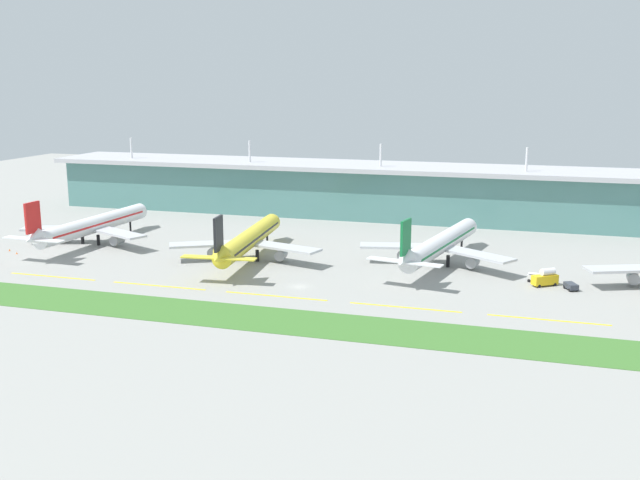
# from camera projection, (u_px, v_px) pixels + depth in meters

# --- Properties ---
(ground_plane) EXTENTS (600.00, 600.00, 0.00)m
(ground_plane) POSITION_uv_depth(u_px,v_px,m) (299.00, 287.00, 200.35)
(ground_plane) COLOR gray
(terminal_building) EXTENTS (288.00, 34.00, 30.38)m
(terminal_building) POSITION_uv_depth(u_px,v_px,m) (383.00, 191.00, 300.61)
(terminal_building) COLOR slate
(terminal_building) RESTS_ON ground
(airliner_nearest) EXTENTS (48.75, 66.73, 18.90)m
(airliner_nearest) POSITION_uv_depth(u_px,v_px,m) (92.00, 225.00, 251.79)
(airliner_nearest) COLOR white
(airliner_nearest) RESTS_ON ground
(airliner_near_middle) EXTENTS (48.55, 66.34, 18.90)m
(airliner_near_middle) POSITION_uv_depth(u_px,v_px,m) (248.00, 240.00, 229.12)
(airliner_near_middle) COLOR yellow
(airliner_near_middle) RESTS_ON ground
(airliner_far_middle) EXTENTS (47.95, 67.89, 18.90)m
(airliner_far_middle) POSITION_uv_depth(u_px,v_px,m) (440.00, 244.00, 222.83)
(airliner_far_middle) COLOR silver
(airliner_far_middle) RESTS_ON ground
(taxiway_stripe_west) EXTENTS (28.00, 0.70, 0.04)m
(taxiway_stripe_west) POSITION_uv_depth(u_px,v_px,m) (53.00, 277.00, 210.58)
(taxiway_stripe_west) COLOR yellow
(taxiway_stripe_west) RESTS_ON ground
(taxiway_stripe_mid_west) EXTENTS (28.00, 0.70, 0.04)m
(taxiway_stripe_mid_west) POSITION_uv_depth(u_px,v_px,m) (159.00, 286.00, 201.04)
(taxiway_stripe_mid_west) COLOR yellow
(taxiway_stripe_mid_west) RESTS_ON ground
(taxiway_stripe_centre) EXTENTS (28.00, 0.70, 0.04)m
(taxiway_stripe_centre) POSITION_uv_depth(u_px,v_px,m) (276.00, 296.00, 191.51)
(taxiway_stripe_centre) COLOR yellow
(taxiway_stripe_centre) RESTS_ON ground
(taxiway_stripe_mid_east) EXTENTS (28.00, 0.70, 0.04)m
(taxiway_stripe_mid_east) POSITION_uv_depth(u_px,v_px,m) (405.00, 307.00, 181.97)
(taxiway_stripe_mid_east) COLOR yellow
(taxiway_stripe_mid_east) RESTS_ON ground
(taxiway_stripe_east) EXTENTS (28.00, 0.70, 0.04)m
(taxiway_stripe_east) POSITION_uv_depth(u_px,v_px,m) (548.00, 320.00, 172.44)
(taxiway_stripe_east) COLOR yellow
(taxiway_stripe_east) RESTS_ON ground
(grass_verge) EXTENTS (300.00, 18.00, 0.10)m
(grass_verge) POSITION_uv_depth(u_px,v_px,m) (261.00, 319.00, 173.31)
(grass_verge) COLOR #3D702D
(grass_verge) RESTS_ON ground
(baggage_cart) EXTENTS (3.74, 2.26, 2.48)m
(baggage_cart) POSITION_uv_depth(u_px,v_px,m) (534.00, 278.00, 204.77)
(baggage_cart) COLOR silver
(baggage_cart) RESTS_ON ground
(fuel_truck) EXTENTS (7.35, 6.34, 4.95)m
(fuel_truck) POSITION_uv_depth(u_px,v_px,m) (546.00, 278.00, 200.71)
(fuel_truck) COLOR gold
(fuel_truck) RESTS_ON ground
(pushback_tug) EXTENTS (3.99, 5.00, 1.85)m
(pushback_tug) POSITION_uv_depth(u_px,v_px,m) (571.00, 286.00, 196.96)
(pushback_tug) COLOR #333842
(pushback_tug) RESTS_ON ground
(safety_cone_left_wingtip) EXTENTS (0.56, 0.56, 0.70)m
(safety_cone_left_wingtip) POSITION_uv_depth(u_px,v_px,m) (17.00, 253.00, 237.88)
(safety_cone_left_wingtip) COLOR orange
(safety_cone_left_wingtip) RESTS_ON ground
(safety_cone_nose_front) EXTENTS (0.56, 0.56, 0.70)m
(safety_cone_nose_front) POSITION_uv_depth(u_px,v_px,m) (10.00, 250.00, 242.12)
(safety_cone_nose_front) COLOR orange
(safety_cone_nose_front) RESTS_ON ground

